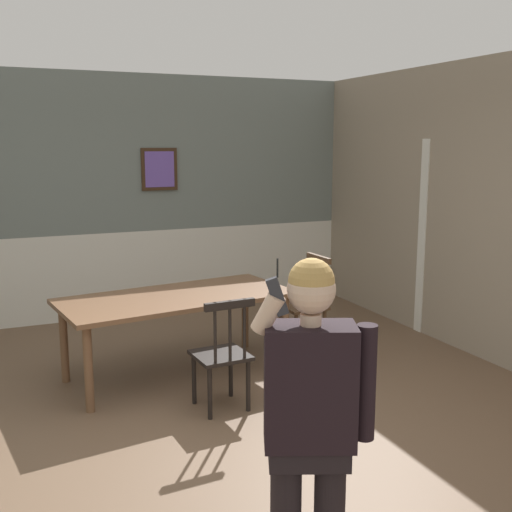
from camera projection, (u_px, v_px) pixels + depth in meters
The scene contains 6 objects.
ground_plane at pixel (211, 443), 4.33m from camera, with size 7.77×7.77×0.00m, color brown.
room_back_partition at pixel (109, 202), 7.27m from camera, with size 6.07×0.17×2.85m.
dining_table at pixel (177, 304), 5.48m from camera, with size 2.12×1.19×0.73m.
chair_near_window at pixel (222, 354), 4.80m from camera, with size 0.43×0.43×0.91m.
chair_by_doorway at pixel (305, 304), 6.23m from camera, with size 0.43×0.43×0.95m.
person_figure at pixel (311, 415), 2.69m from camera, with size 0.52×0.35×1.60m.
Camera 1 is at (-1.32, -3.82, 2.06)m, focal length 43.62 mm.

